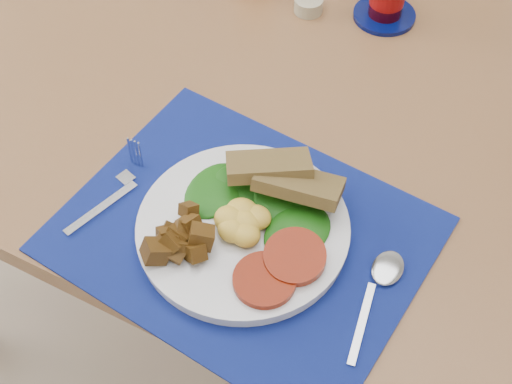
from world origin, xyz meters
TOP-DOWN VIEW (x-y plane):
  - table at (0.00, 0.20)m, footprint 1.40×0.90m
  - placemat at (0.04, -0.07)m, footprint 0.54×0.44m
  - breakfast_plate at (0.04, -0.08)m, footprint 0.30×0.30m
  - fork at (-0.16, -0.09)m, footprint 0.05×0.18m
  - spoon at (0.25, -0.06)m, footprint 0.04×0.18m
  - ramekin at (-0.09, 0.44)m, footprint 0.05×0.05m

SIDE VIEW (x-z plane):
  - table at x=0.00m, z-range 0.29..1.04m
  - placemat at x=0.04m, z-range 0.75..0.75m
  - fork at x=-0.16m, z-range 0.75..0.76m
  - spoon at x=0.25m, z-range 0.75..0.76m
  - ramekin at x=-0.09m, z-range 0.75..0.78m
  - breakfast_plate at x=0.04m, z-range 0.74..0.81m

